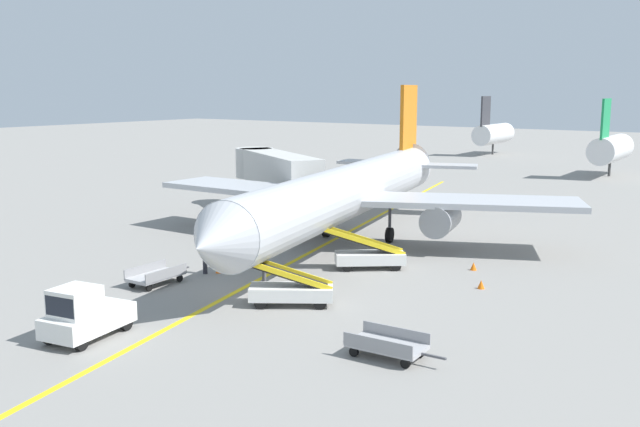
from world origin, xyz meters
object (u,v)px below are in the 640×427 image
(jet_bridge, at_px, (272,168))
(safety_cone_wingtip_left, at_px, (473,266))
(baggage_cart_empty_trailing, at_px, (387,345))
(airliner, at_px, (350,191))
(baggage_tug_near_wing, at_px, (238,222))
(baggage_cart_loaded, at_px, (156,276))
(ground_crew_marshaller, at_px, (231,235))
(pushback_tug, at_px, (84,315))
(ground_crew_wing_walker, at_px, (205,257))
(safety_cone_nose_left, at_px, (219,269))
(safety_cone_nose_right, at_px, (481,284))
(belt_loader_aft_hold, at_px, (289,288))
(belt_loader_forward_hold, at_px, (368,255))

(jet_bridge, distance_m, safety_cone_wingtip_left, 22.38)
(safety_cone_wingtip_left, bearing_deg, baggage_cart_empty_trailing, -80.44)
(airliner, distance_m, baggage_tug_near_wing, 8.28)
(baggage_tug_near_wing, height_order, baggage_cart_loaded, baggage_tug_near_wing)
(baggage_cart_empty_trailing, height_order, ground_crew_marshaller, ground_crew_marshaller)
(pushback_tug, height_order, safety_cone_wingtip_left, pushback_tug)
(airliner, xyz_separation_m, ground_crew_wing_walker, (-2.45, -10.68, -2.51))
(baggage_cart_loaded, bearing_deg, jet_bridge, 112.72)
(airliner, relative_size, ground_crew_marshaller, 20.64)
(ground_crew_marshaller, distance_m, safety_cone_nose_left, 5.71)
(safety_cone_nose_left, distance_m, safety_cone_nose_right, 13.81)
(belt_loader_aft_hold, height_order, baggage_cart_loaded, belt_loader_aft_hold)
(pushback_tug, distance_m, baggage_cart_loaded, 7.94)
(jet_bridge, xyz_separation_m, safety_cone_nose_left, (9.45, -16.60, -3.32))
(airliner, distance_m, pushback_tug, 20.85)
(airliner, xyz_separation_m, jet_bridge, (-11.42, 6.47, 0.12))
(airliner, xyz_separation_m, baggage_cart_empty_trailing, (11.45, -15.61, -2.95))
(belt_loader_forward_hold, relative_size, ground_crew_wing_walker, 2.77)
(ground_crew_marshaller, bearing_deg, baggage_cart_empty_trailing, -31.21)
(baggage_tug_near_wing, distance_m, belt_loader_aft_hold, 16.01)
(belt_loader_aft_hold, xyz_separation_m, safety_cone_wingtip_left, (4.53, 10.78, -0.56))
(pushback_tug, relative_size, baggage_cart_loaded, 1.02)
(jet_bridge, distance_m, belt_loader_aft_hold, 25.02)
(baggage_cart_loaded, bearing_deg, belt_loader_aft_hold, 8.16)
(belt_loader_forward_hold, height_order, ground_crew_wing_walker, belt_loader_forward_hold)
(airliner, bearing_deg, ground_crew_wing_walker, -102.91)
(airliner, bearing_deg, baggage_cart_loaded, -102.36)
(pushback_tug, bearing_deg, safety_cone_nose_right, 56.89)
(airliner, height_order, baggage_cart_empty_trailing, airliner)
(ground_crew_marshaller, bearing_deg, airliner, 46.38)
(safety_cone_nose_right, bearing_deg, belt_loader_forward_hold, 177.77)
(baggage_cart_empty_trailing, relative_size, safety_cone_wingtip_left, 8.60)
(belt_loader_aft_hold, height_order, ground_crew_wing_walker, belt_loader_aft_hold)
(belt_loader_aft_hold, relative_size, ground_crew_marshaller, 2.86)
(airliner, bearing_deg, baggage_tug_near_wing, -164.10)
(airliner, relative_size, ground_crew_wing_walker, 20.64)
(belt_loader_aft_hold, bearing_deg, baggage_tug_near_wing, 139.51)
(baggage_tug_near_wing, height_order, safety_cone_nose_left, baggage_tug_near_wing)
(belt_loader_aft_hold, height_order, safety_cone_nose_left, belt_loader_aft_hold)
(baggage_tug_near_wing, height_order, baggage_cart_empty_trailing, baggage_tug_near_wing)
(pushback_tug, bearing_deg, baggage_tug_near_wing, 113.90)
(jet_bridge, relative_size, safety_cone_wingtip_left, 27.89)
(belt_loader_forward_hold, relative_size, baggage_cart_empty_trailing, 1.25)
(belt_loader_forward_hold, bearing_deg, baggage_cart_loaded, -128.76)
(pushback_tug, height_order, belt_loader_forward_hold, belt_loader_forward_hold)
(belt_loader_aft_hold, bearing_deg, belt_loader_forward_hold, 93.19)
(ground_crew_marshaller, xyz_separation_m, safety_cone_nose_right, (16.09, 0.49, -0.69))
(pushback_tug, bearing_deg, baggage_cart_empty_trailing, 25.16)
(baggage_tug_near_wing, bearing_deg, pushback_tug, -66.10)
(belt_loader_forward_hold, bearing_deg, safety_cone_nose_right, -2.23)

